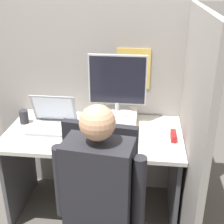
# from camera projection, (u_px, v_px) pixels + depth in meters

# --- Properties ---
(cubicle_panel_back) EXTENTS (1.83, 0.05, 1.66)m
(cubicle_panel_back) POSITION_uv_depth(u_px,v_px,m) (101.00, 102.00, 2.66)
(cubicle_panel_back) COLOR gray
(cubicle_panel_back) RESTS_ON ground
(cubicle_panel_right) EXTENTS (0.04, 1.35, 1.66)m
(cubicle_panel_right) POSITION_uv_depth(u_px,v_px,m) (189.00, 131.00, 2.18)
(cubicle_panel_right) COLOR gray
(cubicle_panel_right) RESTS_ON ground
(desk) EXTENTS (1.33, 0.71, 0.75)m
(desk) POSITION_uv_depth(u_px,v_px,m) (94.00, 154.00, 2.43)
(desk) COLOR beige
(desk) RESTS_ON ground
(paper_box) EXTENTS (0.31, 0.25, 0.09)m
(paper_box) POSITION_uv_depth(u_px,v_px,m) (117.00, 117.00, 2.50)
(paper_box) COLOR white
(paper_box) RESTS_ON desk
(monitor) EXTENTS (0.45, 0.23, 0.46)m
(monitor) POSITION_uv_depth(u_px,v_px,m) (117.00, 84.00, 2.39)
(monitor) COLOR #B2B2B7
(monitor) RESTS_ON paper_box
(laptop) EXTENTS (0.35, 0.26, 0.26)m
(laptop) POSITION_uv_depth(u_px,v_px,m) (53.00, 122.00, 2.39)
(laptop) COLOR #99999E
(laptop) RESTS_ON desk
(mouse) EXTENTS (0.07, 0.05, 0.03)m
(mouse) POSITION_uv_depth(u_px,v_px,m) (84.00, 135.00, 2.28)
(mouse) COLOR silver
(mouse) RESTS_ON desk
(stapler) EXTENTS (0.04, 0.13, 0.05)m
(stapler) POSITION_uv_depth(u_px,v_px,m) (173.00, 136.00, 2.24)
(stapler) COLOR #A31919
(stapler) RESTS_ON desk
(carrot_toy) EXTENTS (0.04, 0.15, 0.04)m
(carrot_toy) POSITION_uv_depth(u_px,v_px,m) (69.00, 144.00, 2.14)
(carrot_toy) COLOR orange
(carrot_toy) RESTS_ON desk
(office_chair) EXTENTS (0.54, 0.59, 1.08)m
(office_chair) POSITION_uv_depth(u_px,v_px,m) (100.00, 217.00, 1.81)
(office_chair) COLOR black
(office_chair) RESTS_ON ground
(person) EXTENTS (0.48, 0.49, 1.30)m
(person) POSITION_uv_depth(u_px,v_px,m) (99.00, 212.00, 1.57)
(person) COLOR #282D4C
(person) RESTS_ON ground
(pen_cup) EXTENTS (0.07, 0.07, 0.11)m
(pen_cup) POSITION_uv_depth(u_px,v_px,m) (24.00, 117.00, 2.47)
(pen_cup) COLOR #28282D
(pen_cup) RESTS_ON desk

